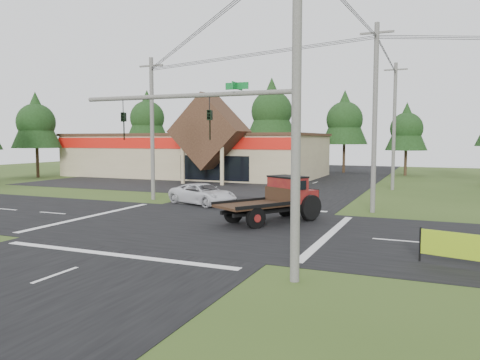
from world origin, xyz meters
The scene contains 19 objects.
ground centered at (0.00, 0.00, 0.00)m, with size 120.00×120.00×0.00m, color #304518.
road_ns centered at (0.00, 0.00, 0.01)m, with size 12.00×120.00×0.02m, color black.
road_ew centered at (0.00, 0.00, 0.01)m, with size 120.00×12.00×0.02m, color black.
parking_apron centered at (-14.00, 19.00, 0.01)m, with size 28.00×14.00×0.02m, color black.
cvs_building centered at (-15.70, 29.57, 2.78)m, with size 30.40×18.20×9.19m.
traffic_signal_mast centered at (5.82, -7.50, 4.43)m, with size 8.12×0.24×7.00m.
utility_pole_nr centered at (7.50, -7.50, 5.64)m, with size 2.00×0.30×11.00m.
utility_pole_nw centered at (-8.00, 8.00, 5.39)m, with size 2.00×0.30×10.50m.
utility_pole_ne centered at (8.00, 8.00, 5.89)m, with size 2.00×0.30×11.50m.
utility_pole_n centered at (8.00, 22.00, 5.74)m, with size 2.00×0.30×11.20m.
tree_row_a centered at (-30.00, 40.00, 8.05)m, with size 6.72×6.72×12.12m.
tree_row_b centered at (-20.00, 42.00, 6.70)m, with size 5.60×5.60×10.10m.
tree_row_c centered at (-10.00, 41.00, 8.72)m, with size 7.28×7.28×13.13m.
tree_row_d centered at (0.00, 42.00, 7.38)m, with size 6.16×6.16×11.11m.
tree_row_e centered at (8.00, 40.00, 6.03)m, with size 5.04×5.04×9.09m.
tree_side_w centered at (-32.00, 20.00, 6.70)m, with size 5.60×5.60×10.10m.
antique_flatbed_truck centered at (3.32, 2.22, 1.27)m, with size 2.32×6.06×2.54m, color #580C14, non-canonical shape.
roadside_banner centered at (12.89, -3.83, 0.64)m, with size 3.78×0.11×1.29m, color #7FA215, non-canonical shape.
white_pickup centered at (-3.36, 7.14, 0.72)m, with size 2.39×5.19×1.44m, color silver.
Camera 1 is at (11.56, -21.62, 4.53)m, focal length 35.00 mm.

